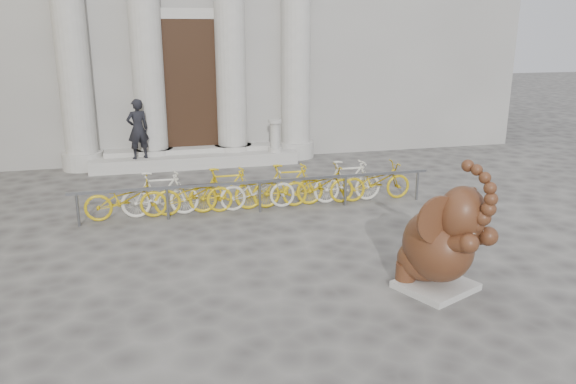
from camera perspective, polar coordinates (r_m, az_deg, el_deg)
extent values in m
plane|color=#474442|center=(8.21, -2.98, -12.13)|extent=(80.00, 80.00, 0.00)
cube|color=black|center=(17.15, -9.88, 10.57)|extent=(2.40, 0.16, 4.00)
cylinder|color=#A8A59E|center=(17.00, -21.34, 15.45)|extent=(0.90, 0.90, 8.00)
cylinder|color=#A8A59E|center=(16.90, -14.34, 16.02)|extent=(0.90, 0.90, 8.00)
cylinder|color=#A8A59E|center=(17.10, -5.95, 16.41)|extent=(0.90, 0.90, 8.00)
cylinder|color=#A8A59E|center=(17.52, 0.81, 16.48)|extent=(0.90, 0.90, 8.00)
cube|color=#A8A59E|center=(16.97, -9.39, 3.28)|extent=(6.00, 1.20, 0.36)
cube|color=#A8A59E|center=(9.16, 14.76, -9.17)|extent=(1.35, 1.30, 0.11)
ellipsoid|color=black|center=(9.14, 13.77, -6.61)|extent=(1.15, 1.13, 0.68)
ellipsoid|color=black|center=(8.91, 14.96, -5.24)|extent=(1.44, 1.57, 1.10)
cylinder|color=black|center=(9.08, 11.87, -7.87)|extent=(0.42, 0.42, 0.28)
cylinder|color=black|center=(9.50, 14.13, -6.94)|extent=(0.42, 0.42, 0.28)
cylinder|color=black|center=(8.43, 16.37, -5.05)|extent=(0.49, 0.68, 0.42)
cylinder|color=black|center=(8.80, 18.17, -4.32)|extent=(0.49, 0.68, 0.42)
ellipsoid|color=black|center=(8.51, 17.27, -2.20)|extent=(0.93, 0.91, 0.85)
cylinder|color=black|center=(8.31, 15.09, -2.76)|extent=(0.72, 0.12, 0.72)
cylinder|color=black|center=(8.88, 17.93, -1.80)|extent=(0.58, 0.52, 0.72)
cone|color=beige|center=(8.35, 17.85, -3.83)|extent=(0.21, 0.24, 0.11)
cone|color=beige|center=(8.56, 18.82, -3.45)|extent=(0.11, 0.25, 0.11)
cube|color=slate|center=(12.29, -2.89, 1.07)|extent=(8.00, 0.06, 0.06)
cylinder|color=slate|center=(12.24, -20.57, -1.73)|extent=(0.06, 0.06, 0.70)
cylinder|color=slate|center=(12.16, -12.14, -1.15)|extent=(0.06, 0.06, 0.70)
cylinder|color=slate|center=(12.38, -2.87, -0.49)|extent=(0.06, 0.06, 0.70)
cylinder|color=slate|center=(12.91, 5.86, 0.14)|extent=(0.06, 0.06, 0.70)
cylinder|color=slate|center=(13.63, 12.98, 0.66)|extent=(0.06, 0.06, 0.70)
imported|color=gold|center=(12.36, -16.17, -0.43)|extent=(1.70, 0.50, 1.00)
imported|color=beige|center=(12.35, -12.87, -0.20)|extent=(1.66, 0.47, 1.00)
imported|color=gold|center=(12.39, -9.58, 0.03)|extent=(1.70, 0.50, 1.00)
imported|color=gold|center=(12.46, -6.32, 0.25)|extent=(1.66, 0.47, 1.00)
imported|color=beige|center=(12.58, -3.11, 0.48)|extent=(1.70, 0.50, 1.00)
imported|color=gold|center=(12.73, 0.04, 0.69)|extent=(1.66, 0.47, 1.00)
imported|color=gold|center=(12.92, 3.10, 0.90)|extent=(1.70, 0.50, 1.00)
imported|color=beige|center=(13.14, 6.07, 1.10)|extent=(1.66, 0.47, 1.00)
imported|color=gold|center=(13.41, 8.93, 1.29)|extent=(1.70, 0.50, 1.00)
imported|color=black|center=(16.46, -15.02, 6.20)|extent=(0.72, 0.58, 1.70)
cylinder|color=#A8A59E|center=(16.99, -1.33, 4.33)|extent=(0.39, 0.39, 0.12)
cylinder|color=#A8A59E|center=(16.92, -1.34, 5.61)|extent=(0.28, 0.28, 0.89)
cylinder|color=#A8A59E|center=(16.84, -1.35, 7.19)|extent=(0.39, 0.39, 0.10)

